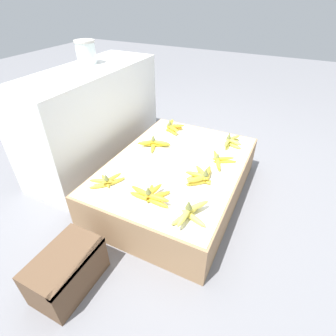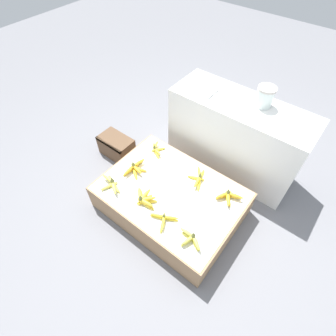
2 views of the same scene
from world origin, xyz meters
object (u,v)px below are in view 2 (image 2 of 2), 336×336
object	(u,v)px
banana_bunch_front_midright	(164,219)
banana_bunch_back_right	(228,196)
glass_jar	(265,96)
foam_tray_white	(200,89)
banana_bunch_front_left	(112,183)
banana_bunch_front_right	(191,239)
banana_bunch_back_midright	(199,178)
wooden_crate	(117,146)
banana_bunch_middle_left	(135,168)
banana_bunch_back_left	(156,149)
banana_bunch_front_midleft	(144,199)

from	to	relation	value
banana_bunch_front_midright	banana_bunch_back_right	xyz separation A→B (m)	(0.29, 0.49, 0.01)
banana_bunch_back_right	glass_jar	world-z (taller)	glass_jar
banana_bunch_back_right	banana_bunch_front_midright	bearing A→B (deg)	-120.52
foam_tray_white	banana_bunch_front_left	bearing A→B (deg)	-99.33
banana_bunch_front_right	banana_bunch_back_midright	xyz separation A→B (m)	(-0.27, 0.51, -0.00)
foam_tray_white	banana_bunch_back_right	bearing A→B (deg)	-37.36
banana_bunch_front_left	banana_bunch_front_right	size ratio (longest dim) A/B	1.12
wooden_crate	banana_bunch_middle_left	size ratio (longest dim) A/B	1.40
banana_bunch_front_right	wooden_crate	bearing A→B (deg)	160.37
banana_bunch_front_midright	glass_jar	bearing A→B (deg)	82.86
wooden_crate	banana_bunch_middle_left	distance (m)	0.56
wooden_crate	glass_jar	size ratio (longest dim) A/B	2.14
banana_bunch_middle_left	banana_bunch_back_left	world-z (taller)	banana_bunch_middle_left
banana_bunch_back_midright	banana_bunch_front_left	bearing A→B (deg)	-136.97
banana_bunch_front_left	banana_bunch_front_midleft	xyz separation A→B (m)	(0.32, 0.05, -0.00)
banana_bunch_front_midright	banana_bunch_middle_left	xyz separation A→B (m)	(-0.52, 0.23, 0.01)
banana_bunch_back_left	glass_jar	distance (m)	1.06
wooden_crate	banana_bunch_back_midright	world-z (taller)	banana_bunch_back_midright
banana_bunch_front_left	banana_bunch_front_midright	xyz separation A→B (m)	(0.56, 0.01, -0.01)
banana_bunch_front_left	banana_bunch_back_left	world-z (taller)	banana_bunch_front_left
banana_bunch_front_midleft	banana_bunch_front_right	world-z (taller)	banana_bunch_front_midleft
banana_bunch_front_midleft	banana_bunch_middle_left	size ratio (longest dim) A/B	0.91
wooden_crate	banana_bunch_front_left	size ratio (longest dim) A/B	1.47
banana_bunch_middle_left	wooden_crate	bearing A→B (deg)	156.57
banana_bunch_back_left	glass_jar	world-z (taller)	glass_jar
banana_bunch_front_left	banana_bunch_back_left	size ratio (longest dim) A/B	1.26
glass_jar	banana_bunch_back_left	bearing A→B (deg)	-137.80
banana_bunch_back_right	foam_tray_white	bearing A→B (deg)	142.64
glass_jar	wooden_crate	bearing A→B (deg)	-148.78
banana_bunch_back_left	banana_bunch_back_right	size ratio (longest dim) A/B	0.96
wooden_crate	banana_bunch_back_left	size ratio (longest dim) A/B	1.86
banana_bunch_back_right	foam_tray_white	world-z (taller)	foam_tray_white
banana_bunch_front_midright	banana_bunch_back_left	distance (m)	0.75
wooden_crate	banana_bunch_front_midright	bearing A→B (deg)	-23.85
wooden_crate	banana_bunch_back_left	distance (m)	0.53
banana_bunch_front_midleft	banana_bunch_front_left	bearing A→B (deg)	-170.34
banana_bunch_front_right	banana_bunch_back_left	distance (m)	0.96
wooden_crate	banana_bunch_back_right	bearing A→B (deg)	1.92
banana_bunch_back_midright	glass_jar	distance (m)	0.86
wooden_crate	banana_bunch_front_midright	world-z (taller)	banana_bunch_front_midright
banana_bunch_front_midleft	banana_bunch_back_midright	world-z (taller)	banana_bunch_front_midleft
banana_bunch_middle_left	foam_tray_white	xyz separation A→B (m)	(0.13, 0.77, 0.47)
banana_bunch_back_left	banana_bunch_back_right	xyz separation A→B (m)	(0.81, -0.05, 0.01)
banana_bunch_front_midright	banana_bunch_front_midleft	bearing A→B (deg)	170.13
banana_bunch_back_midright	foam_tray_white	world-z (taller)	foam_tray_white
banana_bunch_front_midleft	banana_bunch_back_left	distance (m)	0.57
glass_jar	banana_bunch_front_midright	bearing A→B (deg)	-97.14
banana_bunch_front_midleft	glass_jar	world-z (taller)	glass_jar
banana_bunch_front_midright	banana_bunch_back_left	world-z (taller)	banana_bunch_back_left
banana_bunch_front_midleft	glass_jar	bearing A→B (deg)	70.99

